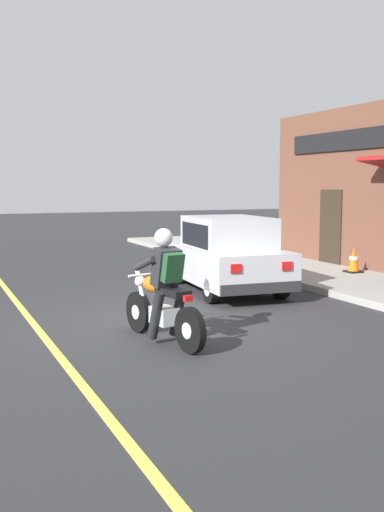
% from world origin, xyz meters
% --- Properties ---
extents(ground_plane, '(80.00, 80.00, 0.00)m').
position_xyz_m(ground_plane, '(0.00, 0.00, 0.00)').
color(ground_plane, '#2B2B2D').
extents(sidewalk_curb, '(2.60, 22.00, 0.14)m').
position_xyz_m(sidewalk_curb, '(5.28, 3.00, 0.07)').
color(sidewalk_curb, '#9E9B93').
rests_on(sidewalk_curb, ground).
extents(lane_stripe, '(0.12, 19.80, 0.01)m').
position_xyz_m(lane_stripe, '(-1.80, 3.00, 0.00)').
color(lane_stripe, '#D1C64C').
rests_on(lane_stripe, ground).
extents(motorcycle_with_rider, '(0.68, 2.01, 1.62)m').
position_xyz_m(motorcycle_with_rider, '(-0.30, -0.90, 0.68)').
color(motorcycle_with_rider, black).
rests_on(motorcycle_with_rider, ground).
extents(car_hatchback, '(1.97, 3.91, 1.57)m').
position_xyz_m(car_hatchback, '(2.37, 2.43, 0.77)').
color(car_hatchback, black).
rests_on(car_hatchback, ground).
extents(traffic_cone, '(0.36, 0.36, 0.60)m').
position_xyz_m(traffic_cone, '(6.00, 2.74, 0.43)').
color(traffic_cone, black).
rests_on(traffic_cone, sidewalk_curb).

